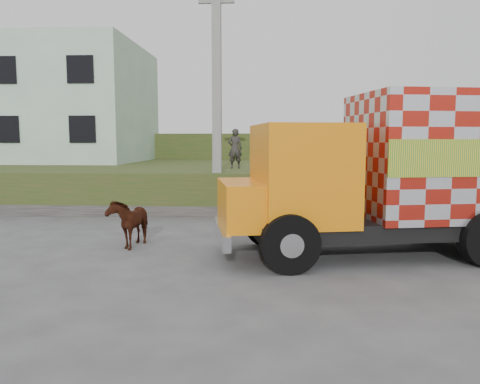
# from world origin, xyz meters

# --- Properties ---
(ground) EXTENTS (120.00, 120.00, 0.00)m
(ground) POSITION_xyz_m (0.00, 0.00, 0.00)
(ground) COLOR #474749
(ground) RESTS_ON ground
(embankment) EXTENTS (40.00, 12.00, 1.50)m
(embankment) POSITION_xyz_m (0.00, 10.00, 0.75)
(embankment) COLOR #264918
(embankment) RESTS_ON ground
(embankment_far) EXTENTS (40.00, 12.00, 3.00)m
(embankment_far) POSITION_xyz_m (0.00, 22.00, 1.50)
(embankment_far) COLOR #264918
(embankment_far) RESTS_ON ground
(retaining_strip) EXTENTS (16.00, 0.50, 0.40)m
(retaining_strip) POSITION_xyz_m (-2.00, 4.20, 0.20)
(retaining_strip) COLOR #595651
(retaining_strip) RESTS_ON ground
(building) EXTENTS (10.00, 8.00, 6.00)m
(building) POSITION_xyz_m (-11.00, 13.00, 4.50)
(building) COLOR silver
(building) RESTS_ON embankment
(utility_pole) EXTENTS (1.20, 0.30, 8.00)m
(utility_pole) POSITION_xyz_m (-1.00, 4.60, 4.08)
(utility_pole) COLOR gray
(utility_pole) RESTS_ON ground
(cargo_truck) EXTENTS (8.55, 4.15, 3.66)m
(cargo_truck) POSITION_xyz_m (4.23, -0.53, 1.89)
(cargo_truck) COLOR black
(cargo_truck) RESTS_ON ground
(cow) EXTENTS (0.81, 1.50, 1.22)m
(cow) POSITION_xyz_m (-2.65, -0.21, 0.61)
(cow) COLOR #351B0D
(cow) RESTS_ON ground
(pedestrian) EXTENTS (0.62, 0.45, 1.57)m
(pedestrian) POSITION_xyz_m (-0.57, 7.05, 2.28)
(pedestrian) COLOR #2E2B29
(pedestrian) RESTS_ON embankment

